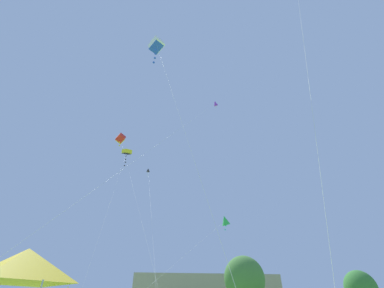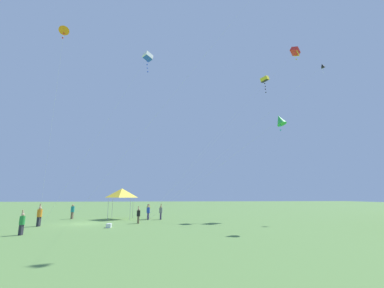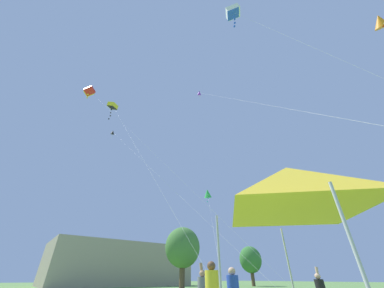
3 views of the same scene
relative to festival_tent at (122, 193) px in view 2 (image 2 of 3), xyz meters
The scene contains 16 objects.
ground_plane 6.78m from the festival_tent, 27.75° to the right, with size 220.00×220.00×0.00m, color #5B8442.
festival_tent is the anchor object (origin of this frame).
cooler_box 9.38m from the festival_tent, ahead, with size 0.65×0.41×0.36m, color white.
person_black_shirt 6.54m from the festival_tent, 26.09° to the left, with size 0.36×0.36×1.75m.
person_orange_shirt 9.84m from the festival_tent, 41.53° to the right, with size 0.43×0.43×2.08m.
person_blue_shirt 4.31m from the festival_tent, 69.91° to the left, with size 0.39×0.39×1.66m.
person_yellow_shirt 4.05m from the festival_tent, 84.95° to the left, with size 0.43×0.43×1.81m.
person_teal_shirt 6.44m from the festival_tent, 96.85° to the right, with size 0.42×0.42×1.77m.
person_green_shirt 13.97m from the festival_tent, 21.39° to the right, with size 0.37×0.37×1.79m.
person_grey_shirt 5.57m from the festival_tent, 76.48° to the left, with size 0.38×0.38×1.86m.
kite_yellow_box_1 26.06m from the festival_tent, 92.16° to the left, with size 2.50×17.69×20.50m.
kite_orange_diamond_2 19.16m from the festival_tent, 19.09° to the right, with size 5.10×2.89×18.55m.
kite_green_diamond_3 20.77m from the festival_tent, 54.84° to the left, with size 11.04×13.30×10.48m.
kite_black_diamond_4 33.00m from the festival_tent, 86.40° to the left, with size 3.73×24.83×21.67m.
kite_red_box_5 35.71m from the festival_tent, 97.33° to the left, with size 10.12×24.61×27.46m.
kite_white_box_6 17.58m from the festival_tent, 39.73° to the left, with size 4.00×9.86×20.72m.
Camera 2 is at (28.31, 8.11, 2.79)m, focal length 24.00 mm.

